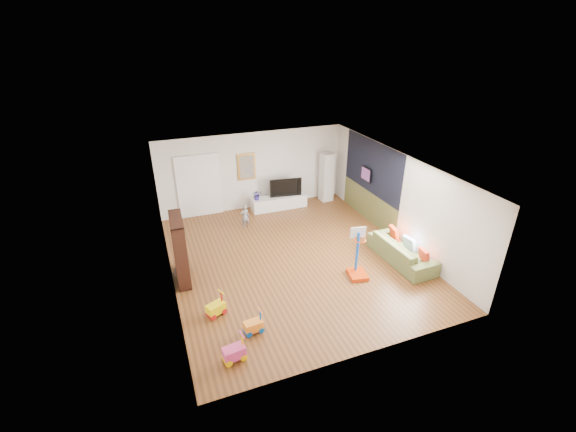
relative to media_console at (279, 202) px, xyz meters
name	(u,v)px	position (x,y,z in m)	size (l,w,h in m)	color
floor	(293,259)	(-0.77, -3.29, -0.23)	(6.50, 7.50, 0.00)	brown
ceiling	(294,167)	(-0.77, -3.29, 2.47)	(6.50, 7.50, 0.00)	white
wall_back	(253,171)	(-0.77, 0.46, 1.12)	(6.50, 0.00, 2.70)	silver
wall_front	(369,300)	(-0.77, -7.04, 1.12)	(6.50, 0.00, 2.70)	silver
wall_left	(166,237)	(-4.02, -3.29, 1.12)	(0.00, 7.50, 2.70)	white
wall_right	(397,198)	(2.48, -3.29, 1.12)	(0.00, 7.50, 2.70)	silver
navy_accent	(372,167)	(2.47, -1.89, 1.62)	(0.01, 3.20, 1.70)	black
olive_wainscot	(368,206)	(2.47, -1.89, 0.27)	(0.01, 3.20, 1.00)	brown
doorway	(199,187)	(-2.67, 0.42, 0.82)	(1.45, 0.06, 2.10)	white
painting_back	(246,167)	(-1.02, 0.42, 1.32)	(0.62, 0.06, 0.92)	gold
artwork_right	(366,174)	(2.40, -1.69, 1.32)	(0.04, 0.56, 0.46)	#7F3F8C
media_console	(279,202)	(0.00, 0.00, 0.00)	(1.97, 0.49, 0.46)	silver
tall_cabinet	(327,177)	(1.88, 0.08, 0.68)	(0.42, 0.42, 1.81)	silver
bookshelf	(180,250)	(-3.75, -3.14, 0.62)	(0.31, 1.17, 1.71)	black
sofa	(402,251)	(1.98, -4.45, 0.08)	(2.14, 0.83, 0.62)	#5D6936
basketball_hoop	(359,254)	(0.48, -4.67, 0.44)	(0.46, 0.56, 1.34)	#C33207
ride_on_yellow	(215,305)	(-3.25, -4.84, 0.04)	(0.41, 0.25, 0.54)	yellow
ride_on_orange	(253,322)	(-2.62, -5.67, 0.03)	(0.39, 0.24, 0.52)	orange
ride_on_pink	(234,349)	(-3.18, -6.27, 0.06)	(0.43, 0.27, 0.57)	#D7387E
child	(245,216)	(-1.52, -1.00, 0.16)	(0.29, 0.19, 0.79)	slate
tv	(285,186)	(0.24, 0.03, 0.56)	(1.13, 0.15, 0.65)	black
vase_plant	(257,195)	(-0.80, -0.01, 0.41)	(0.32, 0.28, 0.36)	navy
pillow_left	(424,255)	(2.19, -5.08, 0.26)	(0.09, 0.36, 0.36)	red
pillow_center	(409,243)	(2.21, -4.43, 0.26)	(0.10, 0.40, 0.40)	silver
pillow_right	(394,233)	(2.16, -3.81, 0.26)	(0.11, 0.40, 0.40)	red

